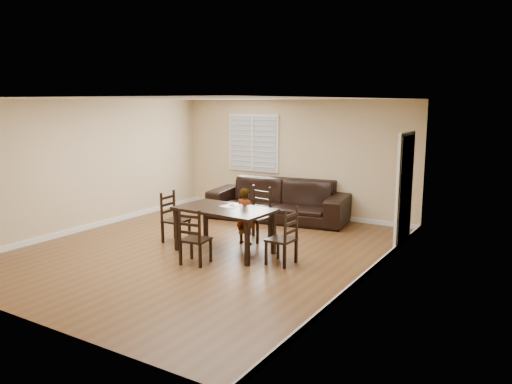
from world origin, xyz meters
TOP-DOWN VIEW (x-y plane):
  - ground at (0.00, 0.00)m, footprint 7.00×7.00m
  - room at (0.04, 0.18)m, footprint 6.04×7.04m
  - dining_table at (0.39, 0.09)m, footprint 1.76×1.05m
  - chair_near at (0.45, 1.18)m, footprint 0.51×0.49m
  - chair_far at (0.37, -0.80)m, footprint 0.48×0.45m
  - chair_left at (-0.90, 0.14)m, footprint 0.42×0.45m
  - chair_right at (1.68, 0.03)m, footprint 0.42×0.45m
  - child at (0.42, 0.71)m, footprint 0.40×0.26m
  - napkin at (0.40, 0.28)m, footprint 0.32×0.32m
  - donut at (0.42, 0.28)m, footprint 0.10×0.10m
  - sofa at (0.00, 2.76)m, footprint 3.27×1.68m

SIDE VIEW (x-z plane):
  - ground at x=0.00m, z-range 0.00..0.00m
  - chair_far at x=0.37m, z-range -0.04..0.91m
  - chair_right at x=1.68m, z-range -0.04..0.92m
  - chair_left at x=-0.90m, z-range -0.04..0.92m
  - sofa at x=0.00m, z-range 0.00..0.91m
  - chair_near at x=0.45m, z-range -0.05..0.99m
  - child at x=0.42m, z-range 0.00..1.07m
  - dining_table at x=0.39m, z-range 0.31..1.12m
  - napkin at x=0.40m, z-range 0.80..0.81m
  - donut at x=0.42m, z-range 0.81..0.84m
  - room at x=0.04m, z-range 0.45..3.17m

